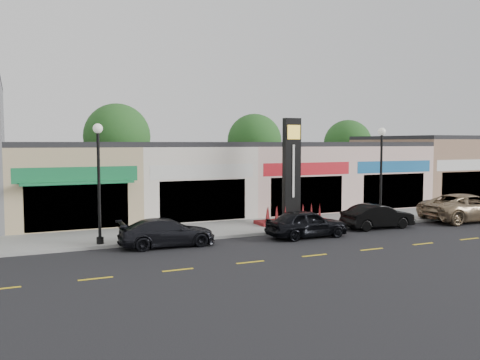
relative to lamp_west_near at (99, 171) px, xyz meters
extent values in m
plane|color=black|center=(8.00, -2.50, -3.48)|extent=(120.00, 120.00, 0.00)
cube|color=gray|center=(8.00, 1.85, -3.40)|extent=(52.00, 4.30, 0.15)
cube|color=gray|center=(8.00, -0.40, -3.40)|extent=(52.00, 0.20, 0.15)
cube|color=tan|center=(-0.50, 9.00, -1.23)|extent=(7.00, 10.00, 4.50)
cube|color=#262628|center=(-0.50, 9.00, 1.17)|extent=(7.00, 10.00, 0.30)
cube|color=black|center=(-0.50, 4.05, -2.08)|extent=(5.25, 0.10, 2.40)
cube|color=#197341|center=(-0.50, 4.05, -0.38)|extent=(6.30, 0.12, 0.80)
cube|color=#197341|center=(-0.50, 3.60, -0.78)|extent=(5.60, 0.90, 0.12)
cube|color=white|center=(6.50, 9.00, -1.23)|extent=(7.00, 10.00, 4.50)
cube|color=#262628|center=(6.50, 9.00, 1.17)|extent=(7.00, 10.00, 0.30)
cube|color=black|center=(6.50, 4.05, -2.08)|extent=(5.25, 0.10, 2.40)
cube|color=silver|center=(6.50, 4.05, -0.38)|extent=(6.30, 0.12, 0.80)
cube|color=beige|center=(13.50, 9.00, -1.23)|extent=(7.00, 10.00, 4.50)
cube|color=#262628|center=(13.50, 9.00, 1.17)|extent=(7.00, 10.00, 0.30)
cube|color=black|center=(13.50, 4.05, -2.08)|extent=(5.25, 0.10, 2.40)
cube|color=red|center=(13.50, 4.05, -0.38)|extent=(6.30, 0.12, 0.80)
cube|color=beige|center=(20.50, 9.00, -1.23)|extent=(7.00, 10.00, 4.50)
cube|color=#262628|center=(20.50, 9.00, 1.17)|extent=(7.00, 10.00, 0.30)
cube|color=black|center=(20.50, 4.05, -2.08)|extent=(5.25, 0.10, 2.40)
cube|color=#1762A1|center=(20.50, 4.05, -0.38)|extent=(6.30, 0.12, 0.80)
cube|color=#916B54|center=(27.50, 9.00, -0.98)|extent=(7.00, 10.00, 5.00)
cube|color=#262628|center=(27.50, 9.00, 1.67)|extent=(7.00, 10.00, 0.30)
cube|color=black|center=(27.50, 4.05, -2.08)|extent=(5.25, 0.10, 2.40)
cube|color=silver|center=(27.50, 4.05, -0.38)|extent=(6.30, 0.12, 0.80)
cylinder|color=#382619|center=(4.00, 17.00, -1.90)|extent=(0.36, 0.36, 3.15)
sphere|color=#184D1A|center=(4.00, 17.00, 1.75)|extent=(5.20, 5.20, 5.20)
cylinder|color=#382619|center=(16.00, 17.00, -1.99)|extent=(0.36, 0.36, 2.97)
sphere|color=#184D1A|center=(16.00, 17.00, 1.42)|extent=(4.80, 4.80, 4.80)
cylinder|color=#382619|center=(26.00, 17.00, -2.08)|extent=(0.36, 0.36, 2.80)
sphere|color=#184D1A|center=(26.00, 17.00, 1.16)|extent=(4.60, 4.60, 4.60)
cylinder|color=black|center=(0.00, 0.00, -3.18)|extent=(0.32, 0.32, 0.30)
cylinder|color=black|center=(0.00, 0.00, -0.68)|extent=(0.14, 0.14, 5.00)
sphere|color=silver|center=(0.00, 0.00, 1.92)|extent=(0.44, 0.44, 0.44)
cylinder|color=black|center=(16.00, 0.00, -3.18)|extent=(0.32, 0.32, 0.30)
cylinder|color=black|center=(16.00, 0.00, -0.68)|extent=(0.14, 0.14, 5.00)
sphere|color=silver|center=(16.00, 0.00, 1.92)|extent=(0.44, 0.44, 0.44)
cube|color=maroon|center=(11.00, 1.70, -3.23)|extent=(4.20, 1.30, 0.20)
cube|color=black|center=(11.00, 1.70, -0.33)|extent=(1.00, 0.40, 6.00)
cube|color=yellow|center=(11.00, 1.48, 1.87)|extent=(0.80, 0.05, 0.80)
cube|color=silver|center=(11.00, 1.48, -0.33)|extent=(0.12, 0.04, 3.00)
imported|color=black|center=(2.84, -1.10, -2.83)|extent=(1.99, 4.53, 1.29)
imported|color=black|center=(9.86, -1.83, -2.77)|extent=(1.68, 4.18, 1.42)
imported|color=black|center=(14.88, -1.15, -2.80)|extent=(1.52, 4.15, 1.36)
imported|color=#9A8162|center=(21.60, -1.26, -2.64)|extent=(2.97, 6.09, 1.67)
camera|label=1|loc=(-3.51, -23.52, 1.30)|focal=38.00mm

